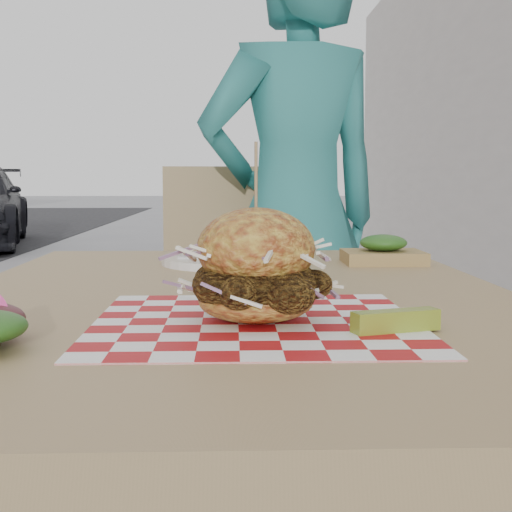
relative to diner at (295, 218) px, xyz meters
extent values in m
imported|color=#2A7B79|center=(0.00, 0.00, 0.00)|extent=(0.69, 0.57, 1.60)
cube|color=tan|center=(-0.18, -1.03, -0.07)|extent=(0.80, 1.20, 0.04)
cylinder|color=#333338|center=(-0.52, -0.49, -0.45)|extent=(0.05, 0.05, 0.71)
cylinder|color=#333338|center=(0.16, -0.49, -0.45)|extent=(0.05, 0.05, 0.71)
cube|color=tan|center=(-0.18, -0.05, -0.35)|extent=(0.43, 0.43, 0.04)
cube|color=tan|center=(-0.19, 0.15, -0.10)|extent=(0.42, 0.05, 0.50)
cylinder|color=#333338|center=(-0.36, -0.23, -0.59)|extent=(0.03, 0.03, 0.43)
cylinder|color=#333338|center=(0.00, -0.22, -0.59)|extent=(0.03, 0.03, 0.43)
cylinder|color=#333338|center=(-0.37, 0.13, -0.59)|extent=(0.03, 0.03, 0.43)
cylinder|color=#333338|center=(-0.01, 0.14, -0.59)|extent=(0.03, 0.03, 0.43)
cube|color=#B41216|center=(-0.16, -1.25, -0.05)|extent=(0.36, 0.36, 0.00)
ellipsoid|color=gold|center=(-0.16, -1.25, -0.03)|extent=(0.13, 0.13, 0.05)
ellipsoid|color=brown|center=(-0.16, -1.25, -0.01)|extent=(0.14, 0.13, 0.07)
ellipsoid|color=gold|center=(-0.16, -1.25, 0.03)|extent=(0.13, 0.13, 0.09)
cylinder|color=tan|center=(-0.16, -1.25, 0.10)|extent=(0.00, 0.00, 0.10)
cube|color=olive|center=(-0.01, -1.31, -0.04)|extent=(0.10, 0.05, 0.02)
cylinder|color=white|center=(-0.18, -0.69, -0.04)|extent=(0.27, 0.27, 0.01)
cube|color=silver|center=(-0.21, -0.69, -0.04)|extent=(0.15, 0.03, 0.00)
cube|color=silver|center=(-0.15, -0.69, -0.04)|extent=(0.15, 0.03, 0.00)
cube|color=olive|center=(0.11, -0.69, -0.04)|extent=(0.15, 0.12, 0.02)
ellipsoid|color=#184D16|center=(0.11, -0.69, -0.01)|extent=(0.09, 0.09, 0.03)
camera|label=1|loc=(-0.18, -2.04, 0.11)|focal=50.00mm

